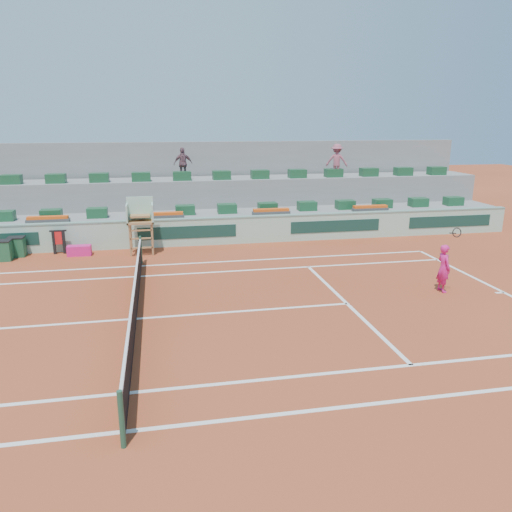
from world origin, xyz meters
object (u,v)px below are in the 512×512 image
(tennis_player, at_px, (444,268))
(umpire_chair, at_px, (140,218))
(player_bag, at_px, (79,251))
(drink_cooler_a, at_px, (17,247))

(tennis_player, bearing_deg, umpire_chair, 144.92)
(umpire_chair, xyz_separation_m, tennis_player, (9.93, -6.97, -0.73))
(player_bag, height_order, tennis_player, tennis_player)
(umpire_chair, distance_m, drink_cooler_a, 5.26)
(player_bag, relative_size, drink_cooler_a, 1.15)
(drink_cooler_a, bearing_deg, player_bag, -7.56)
(umpire_chair, xyz_separation_m, drink_cooler_a, (-5.12, 0.46, -1.12))
(player_bag, bearing_deg, umpire_chair, -2.79)
(player_bag, xyz_separation_m, tennis_player, (12.53, -7.10, 0.60))
(drink_cooler_a, distance_m, tennis_player, 16.79)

